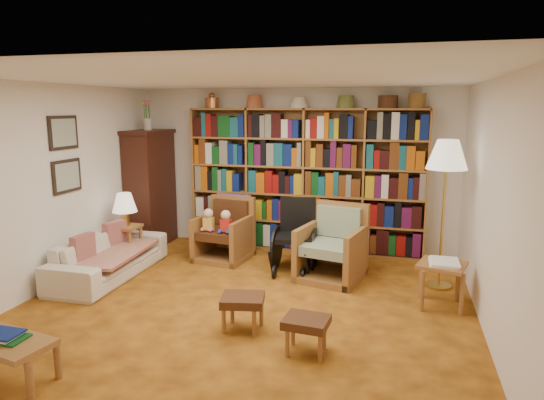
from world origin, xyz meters
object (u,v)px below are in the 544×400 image
(side_table_papers, at_px, (442,270))
(footstool_a, at_px, (243,302))
(footstool_b, at_px, (306,324))
(sofa, at_px, (109,256))
(wheelchair, at_px, (295,238))
(armchair_leather, at_px, (226,233))
(floor_lamp, at_px, (447,161))
(armchair_sage, at_px, (332,249))
(coffee_table, at_px, (5,345))
(side_table_lamp, at_px, (126,236))

(side_table_papers, relative_size, footstool_a, 1.23)
(footstool_a, bearing_deg, footstool_b, -22.73)
(sofa, bearing_deg, side_table_papers, -89.66)
(wheelchair, bearing_deg, armchair_leather, 165.08)
(sofa, height_order, footstool_a, sofa)
(wheelchair, distance_m, footstool_a, 1.93)
(wheelchair, xyz_separation_m, footstool_a, (-0.12, -1.92, -0.16))
(armchair_leather, bearing_deg, wheelchair, -14.92)
(footstool_b, bearing_deg, armchair_leather, 124.23)
(floor_lamp, relative_size, footstool_b, 4.34)
(armchair_sage, xyz_separation_m, footstool_b, (0.07, -2.10, -0.09))
(coffee_table, bearing_deg, floor_lamp, 41.77)
(side_table_lamp, bearing_deg, coffee_table, -76.03)
(wheelchair, bearing_deg, floor_lamp, -5.02)
(armchair_leather, distance_m, wheelchair, 1.17)
(armchair_leather, xyz_separation_m, wheelchair, (1.13, -0.30, 0.08))
(armchair_sage, bearing_deg, footstool_a, -109.45)
(armchair_leather, distance_m, footstool_a, 2.44)
(armchair_sage, relative_size, wheelchair, 0.97)
(side_table_lamp, bearing_deg, sofa, -80.37)
(footstool_a, bearing_deg, sofa, 154.54)
(coffee_table, bearing_deg, side_table_lamp, 103.97)
(sofa, relative_size, armchair_sage, 1.96)
(armchair_sage, height_order, coffee_table, armchair_sage)
(armchair_leather, bearing_deg, footstool_a, -65.62)
(floor_lamp, height_order, footstool_b, floor_lamp)
(footstool_a, distance_m, coffee_table, 2.09)
(footstool_b, relative_size, coffee_table, 0.48)
(footstool_b, bearing_deg, wheelchair, 104.77)
(footstool_a, distance_m, footstool_b, 0.77)
(sofa, xyz_separation_m, side_table_lamp, (-0.10, 0.59, 0.12))
(footstool_a, relative_size, coffee_table, 0.55)
(floor_lamp, xyz_separation_m, side_table_papers, (-0.03, -0.62, -1.16))
(floor_lamp, bearing_deg, coffee_table, -138.23)
(armchair_leather, distance_m, side_table_papers, 3.16)
(side_table_lamp, relative_size, armchair_leather, 0.59)
(sofa, relative_size, side_table_papers, 3.17)
(armchair_leather, relative_size, coffee_table, 1.05)
(sofa, height_order, wheelchair, wheelchair)
(sofa, relative_size, coffee_table, 2.16)
(footstool_a, height_order, coffee_table, coffee_table)
(footstool_b, bearing_deg, side_table_papers, 48.73)
(side_table_lamp, distance_m, wheelchair, 2.45)
(armchair_leather, height_order, wheelchair, wheelchair)
(armchair_sage, distance_m, floor_lamp, 1.82)
(side_table_lamp, xyz_separation_m, floor_lamp, (4.30, 0.11, 1.19))
(wheelchair, bearing_deg, side_table_lamp, -173.45)
(side_table_lamp, distance_m, floor_lamp, 4.46)
(armchair_leather, distance_m, floor_lamp, 3.26)
(floor_lamp, bearing_deg, armchair_sage, 177.77)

